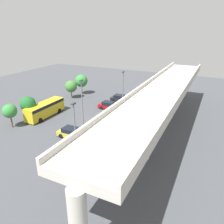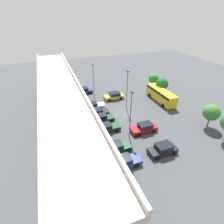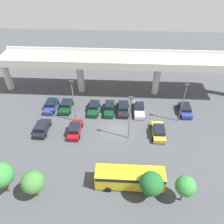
% 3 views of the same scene
% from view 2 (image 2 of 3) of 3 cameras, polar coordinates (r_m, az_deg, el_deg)
% --- Properties ---
extents(ground_plane, '(99.51, 99.51, 0.00)m').
position_cam_2_polar(ground_plane, '(35.89, 3.26, -0.63)').
color(ground_plane, '#424449').
extents(highway_overpass, '(47.80, 6.42, 8.30)m').
position_cam_2_polar(highway_overpass, '(30.42, -16.69, 6.35)').
color(highway_overpass, '#BCB7AD').
rests_on(highway_overpass, ground_plane).
extents(parked_car_0, '(2.19, 4.32, 1.58)m').
position_cam_2_polar(parked_car_0, '(27.42, 16.27, -11.57)').
color(parked_car_0, black).
rests_on(parked_car_0, ground_plane).
extents(parked_car_1, '(2.10, 4.64, 1.62)m').
position_cam_2_polar(parked_car_1, '(30.97, 10.47, -5.15)').
color(parked_car_1, maroon).
rests_on(parked_car_1, ground_plane).
extents(parked_car_2, '(2.08, 4.71, 1.44)m').
position_cam_2_polar(parked_car_2, '(30.64, -1.90, -5.21)').
color(parked_car_2, '#0C381E').
rests_on(parked_car_2, ground_plane).
extents(parked_car_3, '(2.00, 4.47, 1.68)m').
position_cam_2_polar(parked_car_3, '(32.94, -3.39, -2.18)').
color(parked_car_3, '#0C381E').
rests_on(parked_car_3, ground_plane).
extents(parked_car_4, '(2.15, 4.76, 1.45)m').
position_cam_2_polar(parked_car_4, '(35.07, -5.00, -0.19)').
color(parked_car_4, black).
rests_on(parked_car_4, ground_plane).
extents(parked_car_5, '(2.05, 4.87, 1.45)m').
position_cam_2_polar(parked_car_5, '(37.61, -6.26, 1.97)').
color(parked_car_5, silver).
rests_on(parked_car_5, ground_plane).
extents(parked_car_6, '(2.25, 4.62, 1.59)m').
position_cam_2_polar(parked_car_6, '(41.67, 0.66, 5.29)').
color(parked_car_6, gold).
rests_on(parked_car_6, ground_plane).
extents(parked_car_7, '(2.20, 4.35, 1.52)m').
position_cam_2_polar(parked_car_7, '(45.06, -9.30, 6.89)').
color(parked_car_7, navy).
rests_on(parked_car_7, ground_plane).
extents(parked_car_8, '(2.14, 4.80, 1.47)m').
position_cam_2_polar(parked_car_8, '(24.72, 3.75, -15.92)').
color(parked_car_8, navy).
rests_on(parked_car_8, ground_plane).
extents(parked_car_9, '(2.19, 4.52, 1.53)m').
position_cam_2_polar(parked_car_9, '(26.66, 1.26, -11.56)').
color(parked_car_9, '#0C381E').
rests_on(parked_car_9, ground_plane).
extents(shuttle_bus, '(8.94, 2.64, 2.78)m').
position_cam_2_polar(shuttle_bus, '(41.74, 15.73, 5.50)').
color(shuttle_bus, gold).
rests_on(shuttle_bus, ground_plane).
extents(lamp_post_near_aisle, '(0.70, 0.35, 7.67)m').
position_cam_2_polar(lamp_post_near_aisle, '(42.74, -6.10, 11.24)').
color(lamp_post_near_aisle, slate).
rests_on(lamp_post_near_aisle, ground_plane).
extents(lamp_post_mid_lot, '(0.70, 0.35, 8.31)m').
position_cam_2_polar(lamp_post_mid_lot, '(27.19, 6.12, 0.04)').
color(lamp_post_mid_lot, slate).
rests_on(lamp_post_mid_lot, ground_plane).
extents(lamp_post_by_overpass, '(0.70, 0.35, 8.21)m').
position_cam_2_polar(lamp_post_by_overpass, '(36.21, 4.98, 8.13)').
color(lamp_post_by_overpass, slate).
rests_on(lamp_post_by_overpass, ground_plane).
extents(tree_front_centre, '(2.87, 2.87, 4.41)m').
position_cam_2_polar(tree_front_centre, '(35.15, 29.73, -0.15)').
color(tree_front_centre, brown).
rests_on(tree_front_centre, ground_plane).
extents(tree_front_right, '(2.95, 2.95, 4.54)m').
position_cam_2_polar(tree_front_right, '(43.99, 16.00, 8.76)').
color(tree_front_right, brown).
rests_on(tree_front_right, ground_plane).
extents(tree_front_far_right, '(2.48, 2.48, 4.32)m').
position_cam_2_polar(tree_front_far_right, '(47.11, 13.41, 10.58)').
color(tree_front_far_right, brown).
rests_on(tree_front_far_right, ground_plane).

